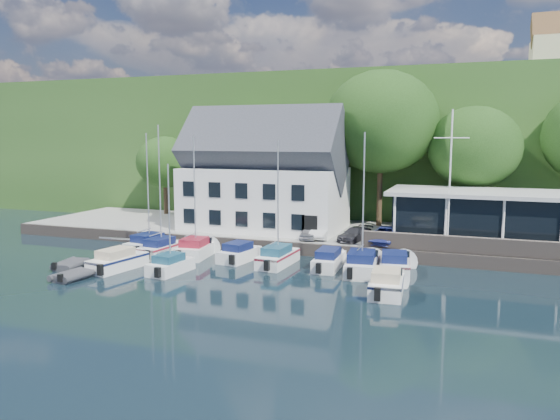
{
  "coord_description": "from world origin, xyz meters",
  "views": [
    {
      "loc": [
        11.07,
        -29.21,
        9.34
      ],
      "look_at": [
        -2.79,
        9.0,
        3.83
      ],
      "focal_mm": 35.0,
      "sensor_mm": 36.0,
      "label": 1
    }
  ],
  "objects_px": {
    "boat_r1_1": "(160,198)",
    "dinghy_1": "(73,274)",
    "car_white": "(323,230)",
    "boat_r1_6": "(363,204)",
    "flagpole": "(450,180)",
    "boat_r1_2": "(195,197)",
    "boat_r1_4": "(278,203)",
    "car_blue": "(386,235)",
    "boat_r1_3": "(239,251)",
    "boat_r2_0": "(118,259)",
    "boat_r1_7": "(395,262)",
    "car_dgrey": "(355,234)",
    "club_pavilion": "(474,217)",
    "harbor_building": "(264,181)",
    "boat_r1_0": "(148,194)",
    "boat_r2_1": "(169,213)",
    "boat_r1_5": "(329,258)",
    "dinghy_0": "(70,263)",
    "boat_r2_4": "(387,282)",
    "car_silver": "(310,232)"
  },
  "relations": [
    {
      "from": "car_dgrey",
      "to": "boat_r1_4",
      "type": "relative_size",
      "value": 0.41
    },
    {
      "from": "harbor_building",
      "to": "car_white",
      "type": "distance_m",
      "value": 7.87
    },
    {
      "from": "boat_r1_6",
      "to": "dinghy_1",
      "type": "xyz_separation_m",
      "value": [
        -17.55,
        -8.04,
        -4.47
      ]
    },
    {
      "from": "car_dgrey",
      "to": "boat_r1_6",
      "type": "distance_m",
      "value": 7.3
    },
    {
      "from": "boat_r1_6",
      "to": "boat_r1_7",
      "type": "relative_size",
      "value": 1.64
    },
    {
      "from": "flagpole",
      "to": "boat_r1_2",
      "type": "xyz_separation_m",
      "value": [
        -18.5,
        -4.85,
        -1.47
      ]
    },
    {
      "from": "car_white",
      "to": "boat_r1_6",
      "type": "height_order",
      "value": "boat_r1_6"
    },
    {
      "from": "flagpole",
      "to": "boat_r1_1",
      "type": "xyz_separation_m",
      "value": [
        -21.17,
        -5.49,
        -1.55
      ]
    },
    {
      "from": "harbor_building",
      "to": "club_pavilion",
      "type": "relative_size",
      "value": 1.09
    },
    {
      "from": "car_dgrey",
      "to": "club_pavilion",
      "type": "bearing_deg",
      "value": 35.58
    },
    {
      "from": "dinghy_0",
      "to": "dinghy_1",
      "type": "distance_m",
      "value": 3.39
    },
    {
      "from": "harbor_building",
      "to": "boat_r1_2",
      "type": "relative_size",
      "value": 1.54
    },
    {
      "from": "club_pavilion",
      "to": "boat_r1_4",
      "type": "bearing_deg",
      "value": -146.89
    },
    {
      "from": "car_silver",
      "to": "boat_r1_0",
      "type": "height_order",
      "value": "boat_r1_0"
    },
    {
      "from": "boat_r1_0",
      "to": "boat_r1_6",
      "type": "distance_m",
      "value": 17.6
    },
    {
      "from": "boat_r1_1",
      "to": "car_silver",
      "type": "bearing_deg",
      "value": 34.6
    },
    {
      "from": "harbor_building",
      "to": "dinghy_0",
      "type": "xyz_separation_m",
      "value": [
        -8.98,
        -15.05,
        -5.01
      ]
    },
    {
      "from": "car_white",
      "to": "boat_r1_3",
      "type": "xyz_separation_m",
      "value": [
        -4.88,
        -6.0,
        -0.91
      ]
    },
    {
      "from": "car_blue",
      "to": "boat_r1_7",
      "type": "distance_m",
      "value": 5.56
    },
    {
      "from": "flagpole",
      "to": "boat_r1_6",
      "type": "xyz_separation_m",
      "value": [
        -5.27,
        -5.52,
        -1.33
      ]
    },
    {
      "from": "boat_r1_2",
      "to": "boat_r1_7",
      "type": "xyz_separation_m",
      "value": [
        15.32,
        0.15,
        -3.92
      ]
    },
    {
      "from": "boat_r1_0",
      "to": "dinghy_0",
      "type": "xyz_separation_m",
      "value": [
        -2.32,
        -6.52,
        -4.45
      ]
    },
    {
      "from": "boat_r1_7",
      "to": "boat_r2_4",
      "type": "distance_m",
      "value": 5.35
    },
    {
      "from": "boat_r1_0",
      "to": "boat_r1_7",
      "type": "xyz_separation_m",
      "value": [
        19.67,
        -0.1,
        -4.04
      ]
    },
    {
      "from": "boat_r2_0",
      "to": "dinghy_1",
      "type": "xyz_separation_m",
      "value": [
        -1.14,
        -3.23,
        -0.43
      ]
    },
    {
      "from": "boat_r1_7",
      "to": "boat_r2_4",
      "type": "height_order",
      "value": "boat_r2_4"
    },
    {
      "from": "boat_r1_1",
      "to": "dinghy_1",
      "type": "height_order",
      "value": "boat_r1_1"
    },
    {
      "from": "dinghy_0",
      "to": "boat_r1_2",
      "type": "bearing_deg",
      "value": 34.01
    },
    {
      "from": "boat_r2_0",
      "to": "boat_r2_1",
      "type": "relative_size",
      "value": 0.77
    },
    {
      "from": "boat_r1_3",
      "to": "boat_r2_0",
      "type": "xyz_separation_m",
      "value": [
        -6.93,
        -5.39,
        0.04
      ]
    },
    {
      "from": "car_silver",
      "to": "boat_r1_5",
      "type": "relative_size",
      "value": 0.5
    },
    {
      "from": "boat_r1_3",
      "to": "car_white",
      "type": "bearing_deg",
      "value": 60.24
    },
    {
      "from": "boat_r2_0",
      "to": "harbor_building",
      "type": "bearing_deg",
      "value": 78.11
    },
    {
      "from": "boat_r1_7",
      "to": "car_blue",
      "type": "bearing_deg",
      "value": 97.54
    },
    {
      "from": "car_silver",
      "to": "boat_r1_1",
      "type": "distance_m",
      "value": 12.27
    },
    {
      "from": "harbor_building",
      "to": "boat_r1_7",
      "type": "distance_m",
      "value": 16.27
    },
    {
      "from": "boat_r1_5",
      "to": "boat_r1_1",
      "type": "bearing_deg",
      "value": -178.97
    },
    {
      "from": "car_blue",
      "to": "boat_r1_0",
      "type": "distance_m",
      "value": 19.16
    },
    {
      "from": "flagpole",
      "to": "boat_r1_4",
      "type": "xyz_separation_m",
      "value": [
        -11.52,
        -5.26,
        -1.58
      ]
    },
    {
      "from": "car_white",
      "to": "boat_r2_0",
      "type": "distance_m",
      "value": 16.43
    },
    {
      "from": "flagpole",
      "to": "dinghy_1",
      "type": "relative_size",
      "value": 3.54
    },
    {
      "from": "boat_r1_0",
      "to": "boat_r1_3",
      "type": "distance_m",
      "value": 9.06
    },
    {
      "from": "boat_r1_3",
      "to": "boat_r2_4",
      "type": "distance_m",
      "value": 12.91
    },
    {
      "from": "boat_r1_2",
      "to": "dinghy_1",
      "type": "height_order",
      "value": "boat_r1_2"
    },
    {
      "from": "harbor_building",
      "to": "boat_r2_0",
      "type": "relative_size",
      "value": 2.23
    },
    {
      "from": "boat_r2_1",
      "to": "boat_r1_5",
      "type": "bearing_deg",
      "value": 33.4
    },
    {
      "from": "flagpole",
      "to": "boat_r1_0",
      "type": "relative_size",
      "value": 1.07
    },
    {
      "from": "boat_r2_1",
      "to": "dinghy_1",
      "type": "xyz_separation_m",
      "value": [
        -5.15,
        -3.63,
        -3.87
      ]
    },
    {
      "from": "boat_r1_4",
      "to": "car_blue",
      "type": "bearing_deg",
      "value": 43.03
    },
    {
      "from": "boat_r1_6",
      "to": "boat_r1_7",
      "type": "distance_m",
      "value": 4.64
    }
  ]
}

